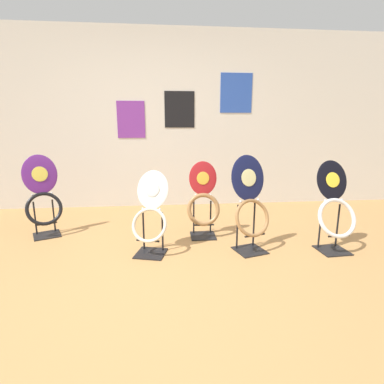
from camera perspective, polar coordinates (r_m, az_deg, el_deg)
ground_plane at (r=2.57m, az=-6.43°, el=-16.16°), size 14.00×14.00×0.00m
wall_back at (r=4.62m, az=-6.42°, el=13.38°), size 8.00×0.07×2.60m
toilet_seat_display_white_plain at (r=2.92m, az=-7.84°, el=-4.16°), size 0.40×0.41×0.80m
toilet_seat_display_navy_moon at (r=2.98m, az=11.00°, el=-2.14°), size 0.43×0.37×0.95m
toilet_seat_display_crimson_swirl at (r=3.33m, az=2.15°, el=-2.45°), size 0.37×0.28×0.85m
toilet_seat_display_jazz_black at (r=3.26m, az=25.55°, el=-2.82°), size 0.41×0.35×0.90m
toilet_seat_display_purple_note at (r=3.75m, az=-26.56°, el=-0.96°), size 0.46×0.41×0.92m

